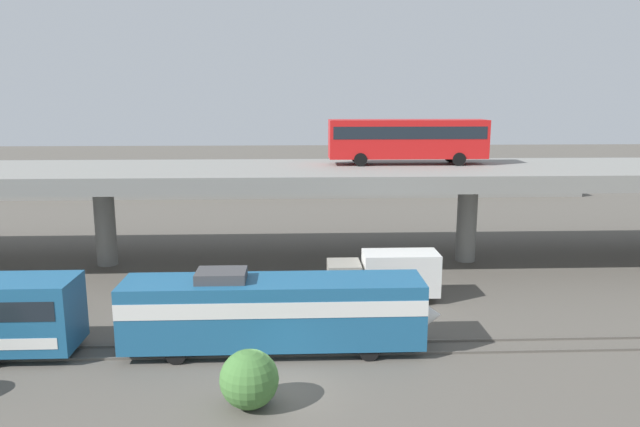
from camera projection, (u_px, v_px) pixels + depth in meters
name	position (u px, v px, depth m)	size (l,w,h in m)	color
ground_plane	(284.00, 389.00, 25.69)	(260.00, 260.00, 0.00)	#565149
rail_strip_near	(285.00, 356.00, 28.88)	(110.00, 0.12, 0.12)	#59544C
rail_strip_far	(286.00, 343.00, 30.31)	(110.00, 0.12, 0.12)	#59544C
train_locomotive	(288.00, 309.00, 29.19)	(15.66, 3.04, 4.18)	#1E5984
highway_overpass	(288.00, 177.00, 44.02)	(96.00, 11.47, 7.30)	gray
transit_bus_on_overpass	(408.00, 137.00, 45.35)	(12.00, 2.68, 3.40)	red
service_truck_west	(386.00, 275.00, 36.65)	(6.80, 2.46, 3.04)	#9E998C
pier_parking_lot	(291.00, 184.00, 79.43)	(73.21, 13.05, 1.72)	gray
parked_car_0	(506.00, 170.00, 81.95)	(4.29, 1.92, 1.50)	silver
parked_car_1	(405.00, 170.00, 81.80)	(4.69, 1.85, 1.50)	black
parked_car_2	(241.00, 172.00, 79.57)	(4.38, 1.92, 1.50)	#B7B7BC
parked_car_3	(160.00, 172.00, 78.97)	(4.61, 1.85, 1.50)	#9E998C
parked_car_4	(325.00, 172.00, 79.01)	(4.14, 1.90, 1.50)	#515459
harbor_water	(292.00, 170.00, 102.14)	(140.00, 36.00, 0.01)	#2D5170
shrub_right	(249.00, 379.00, 24.03)	(2.42, 2.42, 2.42)	#437436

